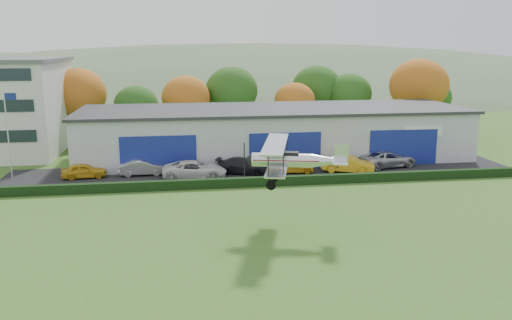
{
  "coord_description": "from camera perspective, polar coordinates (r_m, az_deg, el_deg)",
  "views": [
    {
      "loc": [
        -5.22,
        -26.24,
        11.71
      ],
      "look_at": [
        0.31,
        9.89,
        3.7
      ],
      "focal_mm": 36.66,
      "sensor_mm": 36.0,
      "label": 1
    }
  ],
  "objects": [
    {
      "name": "car_0",
      "position": [
        49.47,
        -18.26,
        -1.12
      ],
      "size": [
        4.07,
        2.07,
        1.33
      ],
      "primitive_type": "imported",
      "rotation": [
        0.0,
        0.0,
        1.7
      ],
      "color": "gold",
      "rests_on": "apron"
    },
    {
      "name": "car_5",
      "position": [
        49.73,
        10.05,
        -0.45
      ],
      "size": [
        5.09,
        3.56,
        1.59
      ],
      "primitive_type": "imported",
      "rotation": [
        0.0,
        0.0,
        1.13
      ],
      "color": "gold",
      "rests_on": "apron"
    },
    {
      "name": "car_2",
      "position": [
        47.11,
        -6.72,
        -1.06
      ],
      "size": [
        5.85,
        2.9,
        1.59
      ],
      "primitive_type": "imported",
      "rotation": [
        0.0,
        0.0,
        1.53
      ],
      "color": "silver",
      "rests_on": "apron"
    },
    {
      "name": "car_3",
      "position": [
        48.65,
        -1.37,
        -0.63
      ],
      "size": [
        5.4,
        3.58,
        1.45
      ],
      "primitive_type": "imported",
      "rotation": [
        0.0,
        0.0,
        1.23
      ],
      "color": "black",
      "rests_on": "apron"
    },
    {
      "name": "hedge",
      "position": [
        44.69,
        2.19,
        -2.31
      ],
      "size": [
        46.0,
        0.6,
        0.8
      ],
      "primitive_type": "cube",
      "color": "black",
      "rests_on": "ground"
    },
    {
      "name": "ground",
      "position": [
        29.21,
        2.38,
        -11.29
      ],
      "size": [
        300.0,
        300.0,
        0.0
      ],
      "primitive_type": "plane",
      "color": "#32651F",
      "rests_on": "ground"
    },
    {
      "name": "tree_belt",
      "position": [
        67.42,
        -3.52,
        7.14
      ],
      "size": [
        75.7,
        13.22,
        10.12
      ],
      "color": "#3D2614",
      "rests_on": "ground"
    },
    {
      "name": "apron",
      "position": [
        49.36,
        1.14,
        -1.34
      ],
      "size": [
        48.0,
        9.0,
        0.05
      ],
      "primitive_type": "cube",
      "color": "black",
      "rests_on": "ground"
    },
    {
      "name": "distant_hills",
      "position": [
        168.08,
        -8.33,
        3.75
      ],
      "size": [
        430.0,
        196.0,
        56.0
      ],
      "color": "#4C6642",
      "rests_on": "ground"
    },
    {
      "name": "hangar",
      "position": [
        55.91,
        1.95,
        3.03
      ],
      "size": [
        40.6,
        12.6,
        5.3
      ],
      "color": "#B2B7BC",
      "rests_on": "ground"
    },
    {
      "name": "car_1",
      "position": [
        49.13,
        -12.25,
        -0.8
      ],
      "size": [
        4.38,
        1.64,
        1.43
      ],
      "primitive_type": "imported",
      "rotation": [
        0.0,
        0.0,
        1.6
      ],
      "color": "silver",
      "rests_on": "apron"
    },
    {
      "name": "flagpole",
      "position": [
        50.9,
        -25.4,
        3.34
      ],
      "size": [
        1.05,
        0.1,
        8.0
      ],
      "color": "silver",
      "rests_on": "ground"
    },
    {
      "name": "biplane",
      "position": [
        33.33,
        3.79,
        0.13
      ],
      "size": [
        6.72,
        7.63,
        2.84
      ],
      "rotation": [
        0.0,
        0.0,
        -0.25
      ],
      "color": "silver"
    },
    {
      "name": "car_6",
      "position": [
        52.95,
        14.24,
        0.12
      ],
      "size": [
        6.04,
        3.7,
        1.56
      ],
      "primitive_type": "imported",
      "rotation": [
        0.0,
        0.0,
        1.78
      ],
      "color": "silver",
      "rests_on": "apron"
    },
    {
      "name": "car_4",
      "position": [
        49.01,
        4.03,
        -0.63
      ],
      "size": [
        4.1,
        1.96,
        1.35
      ],
      "primitive_type": "imported",
      "rotation": [
        0.0,
        0.0,
        1.48
      ],
      "color": "gold",
      "rests_on": "apron"
    }
  ]
}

